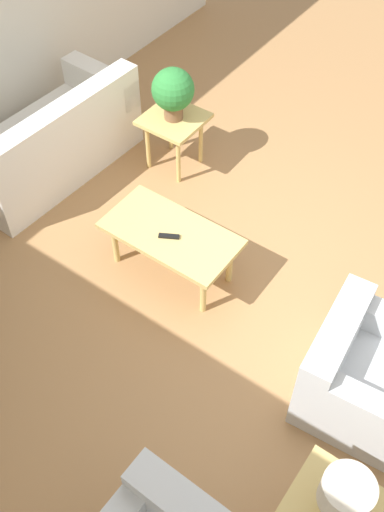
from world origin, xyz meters
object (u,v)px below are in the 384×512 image
object	(u,v)px
side_table_plant	(174,125)
potted_plant	(173,91)
sofa	(50,143)
coffee_table	(171,237)
armchair	(370,379)
table_lamp	(345,496)

from	to	relation	value
side_table_plant	potted_plant	distance (m)	0.36
sofa	coffee_table	xyz separation A→B (m)	(-1.66, 0.35, 0.08)
armchair	potted_plant	world-z (taller)	potted_plant
sofa	potted_plant	size ratio (longest dim) A/B	3.62
sofa	armchair	size ratio (longest dim) A/B	1.89
potted_plant	table_lamp	distance (m)	3.55
sofa	potted_plant	xyz separation A→B (m)	(-0.88, -0.73, 0.50)
sofa	side_table_plant	bearing A→B (deg)	132.16
potted_plant	sofa	bearing A→B (deg)	39.84
sofa	armchair	xyz separation A→B (m)	(-3.43, 0.52, -0.02)
side_table_plant	potted_plant	size ratio (longest dim) A/B	1.12
sofa	table_lamp	distance (m)	3.96
potted_plant	table_lamp	xyz separation A→B (m)	(-2.76, 2.24, -0.04)
side_table_plant	table_lamp	bearing A→B (deg)	140.88
sofa	coffee_table	world-z (taller)	sofa
side_table_plant	sofa	bearing A→B (deg)	39.84
armchair	potted_plant	bearing A→B (deg)	58.50
sofa	potted_plant	distance (m)	1.25
table_lamp	sofa	bearing A→B (deg)	-22.53
coffee_table	side_table_plant	distance (m)	1.33
armchair	table_lamp	bearing A→B (deg)	-173.61
coffee_table	sofa	bearing A→B (deg)	-11.78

